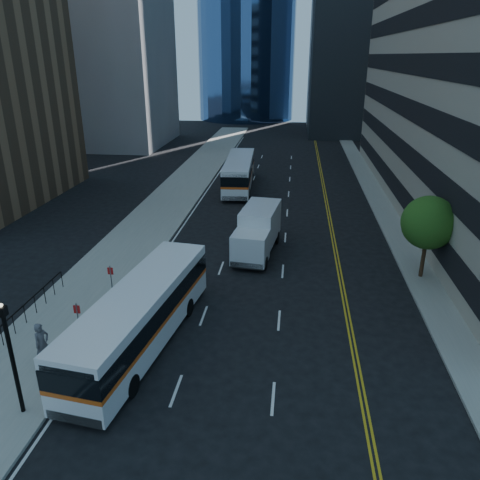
{
  "coord_description": "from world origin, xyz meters",
  "views": [
    {
      "loc": [
        0.95,
        -19.21,
        12.87
      ],
      "look_at": [
        -2.03,
        6.05,
        2.8
      ],
      "focal_mm": 35.0,
      "sensor_mm": 36.0,
      "label": 1
    }
  ],
  "objects_px": {
    "street_tree": "(429,223)",
    "lamp_post": "(11,355)",
    "bus_front": "(141,315)",
    "box_truck": "(258,231)",
    "pedestrian": "(42,344)",
    "bus_rear": "(239,172)"
  },
  "relations": [
    {
      "from": "bus_front",
      "to": "pedestrian",
      "type": "relative_size",
      "value": 5.9
    },
    {
      "from": "lamp_post",
      "to": "box_truck",
      "type": "relative_size",
      "value": 0.68
    },
    {
      "from": "pedestrian",
      "to": "bus_rear",
      "type": "bearing_deg",
      "value": 10.71
    },
    {
      "from": "lamp_post",
      "to": "bus_rear",
      "type": "bearing_deg",
      "value": 82.73
    },
    {
      "from": "bus_front",
      "to": "bus_rear",
      "type": "height_order",
      "value": "bus_rear"
    },
    {
      "from": "lamp_post",
      "to": "bus_rear",
      "type": "relative_size",
      "value": 0.38
    },
    {
      "from": "bus_front",
      "to": "lamp_post",
      "type": "bearing_deg",
      "value": -114.07
    },
    {
      "from": "box_truck",
      "to": "pedestrian",
      "type": "bearing_deg",
      "value": -114.04
    },
    {
      "from": "street_tree",
      "to": "box_truck",
      "type": "relative_size",
      "value": 0.76
    },
    {
      "from": "bus_rear",
      "to": "box_truck",
      "type": "relative_size",
      "value": 1.77
    },
    {
      "from": "street_tree",
      "to": "bus_rear",
      "type": "relative_size",
      "value": 0.43
    },
    {
      "from": "box_truck",
      "to": "lamp_post",
      "type": "bearing_deg",
      "value": -107.56
    },
    {
      "from": "bus_rear",
      "to": "pedestrian",
      "type": "distance_m",
      "value": 31.29
    },
    {
      "from": "street_tree",
      "to": "lamp_post",
      "type": "xyz_separation_m",
      "value": [
        -18.0,
        -14.0,
        -0.92
      ]
    },
    {
      "from": "lamp_post",
      "to": "bus_front",
      "type": "height_order",
      "value": "lamp_post"
    },
    {
      "from": "lamp_post",
      "to": "box_truck",
      "type": "bearing_deg",
      "value": 65.51
    },
    {
      "from": "bus_rear",
      "to": "box_truck",
      "type": "height_order",
      "value": "box_truck"
    },
    {
      "from": "street_tree",
      "to": "lamp_post",
      "type": "relative_size",
      "value": 1.12
    },
    {
      "from": "bus_rear",
      "to": "lamp_post",
      "type": "bearing_deg",
      "value": -99.87
    },
    {
      "from": "street_tree",
      "to": "bus_front",
      "type": "bearing_deg",
      "value": -148.98
    },
    {
      "from": "street_tree",
      "to": "box_truck",
      "type": "height_order",
      "value": "street_tree"
    },
    {
      "from": "bus_front",
      "to": "box_truck",
      "type": "bearing_deg",
      "value": 76.82
    }
  ]
}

